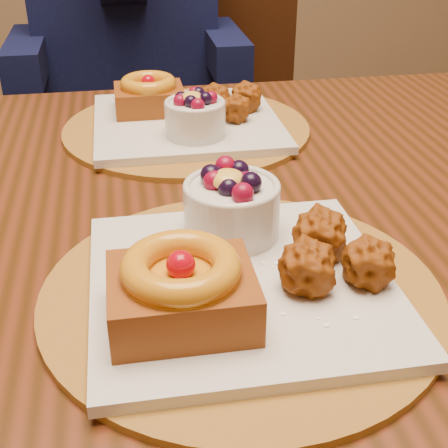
# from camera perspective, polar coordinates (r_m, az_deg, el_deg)

# --- Properties ---
(dining_table) EXTENTS (1.60, 0.90, 0.76)m
(dining_table) POSITION_cam_1_polar(r_m,az_deg,el_deg) (0.82, -1.45, -1.99)
(dining_table) COLOR #321B09
(dining_table) RESTS_ON ground
(place_setting_near) EXTENTS (0.38, 0.38, 0.09)m
(place_setting_near) POSITION_cam_1_polar(r_m,az_deg,el_deg) (0.58, 1.15, -3.92)
(place_setting_near) COLOR brown
(place_setting_near) RESTS_ON dining_table
(place_setting_far) EXTENTS (0.38, 0.38, 0.08)m
(place_setting_far) POSITION_cam_1_polar(r_m,az_deg,el_deg) (0.97, -3.59, 9.74)
(place_setting_far) COLOR brown
(place_setting_far) RESTS_ON dining_table
(chair_far) EXTENTS (0.57, 0.57, 1.00)m
(chair_far) POSITION_cam_1_polar(r_m,az_deg,el_deg) (1.69, -1.83, 10.58)
(chair_far) COLOR black
(chair_far) RESTS_ON ground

